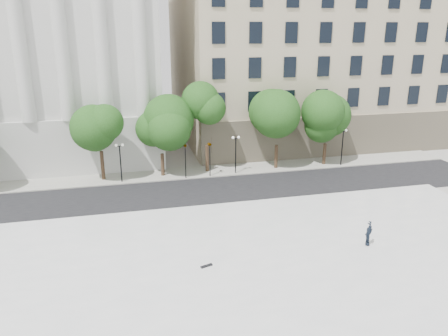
{
  "coord_description": "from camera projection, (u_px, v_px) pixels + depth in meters",
  "views": [
    {
      "loc": [
        -6.38,
        -19.81,
        14.89
      ],
      "look_at": [
        0.77,
        10.0,
        4.96
      ],
      "focal_mm": 35.0,
      "sensor_mm": 36.0,
      "label": 1
    }
  ],
  "objects": [
    {
      "name": "far_sidewalk",
      "position": [
        186.0,
        173.0,
        46.52
      ],
      "size": [
        60.0,
        4.0,
        0.12
      ],
      "primitive_type": "cube",
      "color": "#B1AFA3",
      "rests_on": "ground"
    },
    {
      "name": "traffic_light_west",
      "position": [
        185.0,
        144.0,
        43.76
      ],
      "size": [
        0.59,
        1.74,
        4.19
      ],
      "color": "black",
      "rests_on": "ground"
    },
    {
      "name": "street",
      "position": [
        196.0,
        193.0,
        40.98
      ],
      "size": [
        60.0,
        8.0,
        0.02
      ],
      "primitive_type": "cube",
      "color": "black",
      "rests_on": "ground"
    },
    {
      "name": "traffic_light_east",
      "position": [
        210.0,
        143.0,
        44.32
      ],
      "size": [
        0.92,
        1.72,
        4.18
      ],
      "color": "black",
      "rests_on": "ground"
    },
    {
      "name": "person_lying",
      "position": [
        367.0,
        242.0,
        30.19
      ],
      "size": [
        1.66,
        1.74,
        0.48
      ],
      "primitive_type": "imported",
      "rotation": [
        -1.54,
        0.0,
        0.73
      ],
      "color": "black",
      "rests_on": "plaza"
    },
    {
      "name": "lamp_posts",
      "position": [
        182.0,
        152.0,
        44.24
      ],
      "size": [
        36.95,
        0.28,
        4.22
      ],
      "color": "black",
      "rests_on": "ground"
    },
    {
      "name": "skateboard",
      "position": [
        207.0,
        266.0,
        27.6
      ],
      "size": [
        0.83,
        0.44,
        0.08
      ],
      "primitive_type": "cube",
      "rotation": [
        0.0,
        0.0,
        0.3
      ],
      "color": "black",
      "rests_on": "plaza"
    },
    {
      "name": "plaza",
      "position": [
        238.0,
        275.0,
        27.04
      ],
      "size": [
        44.0,
        22.0,
        0.45
      ],
      "primitive_type": "cube",
      "color": "white",
      "rests_on": "ground"
    },
    {
      "name": "building_east",
      "position": [
        309.0,
        55.0,
        61.33
      ],
      "size": [
        36.0,
        26.15,
        23.0
      ],
      "color": "tan",
      "rests_on": "ground"
    },
    {
      "name": "street_trees",
      "position": [
        194.0,
        129.0,
        44.8
      ],
      "size": [
        39.59,
        4.82,
        7.62
      ],
      "color": "#382619",
      "rests_on": "ground"
    },
    {
      "name": "ground",
      "position": [
        252.0,
        307.0,
        24.34
      ],
      "size": [
        160.0,
        160.0,
        0.0
      ],
      "primitive_type": "plane",
      "color": "#B5B4AB",
      "rests_on": "ground"
    },
    {
      "name": "building_west",
      "position": [
        25.0,
        44.0,
        52.28
      ],
      "size": [
        31.5,
        27.65,
        25.6
      ],
      "color": "beige",
      "rests_on": "ground"
    }
  ]
}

